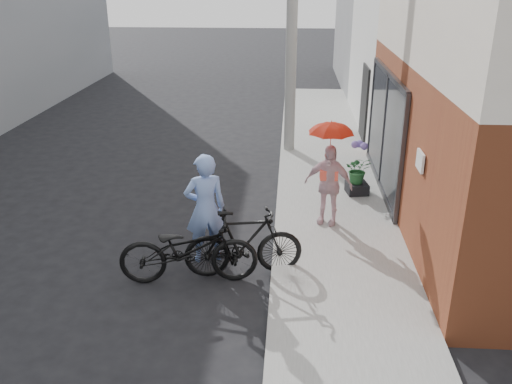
# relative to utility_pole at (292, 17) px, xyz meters

# --- Properties ---
(ground) EXTENTS (80.00, 80.00, 0.00)m
(ground) POSITION_rel_utility_pole_xyz_m (-1.10, -6.00, -3.50)
(ground) COLOR black
(ground) RESTS_ON ground
(sidewalk) EXTENTS (2.20, 24.00, 0.12)m
(sidewalk) POSITION_rel_utility_pole_xyz_m (1.00, -4.00, -3.44)
(sidewalk) COLOR gray
(sidewalk) RESTS_ON ground
(curb) EXTENTS (0.12, 24.00, 0.12)m
(curb) POSITION_rel_utility_pole_xyz_m (-0.16, -4.00, -3.44)
(curb) COLOR #9E9E99
(curb) RESTS_ON ground
(plaster_building) EXTENTS (8.00, 6.00, 7.00)m
(plaster_building) POSITION_rel_utility_pole_xyz_m (6.10, 3.00, 0.00)
(plaster_building) COLOR silver
(plaster_building) RESTS_ON ground
(utility_pole) EXTENTS (0.28, 0.28, 7.00)m
(utility_pole) POSITION_rel_utility_pole_xyz_m (0.00, 0.00, 0.00)
(utility_pole) COLOR #9E9E99
(utility_pole) RESTS_ON ground
(officer) EXTENTS (0.80, 0.66, 1.88)m
(officer) POSITION_rel_utility_pole_xyz_m (-1.34, -5.88, -2.56)
(officer) COLOR #7A99DA
(officer) RESTS_ON ground
(bike_left) EXTENTS (2.23, 1.02, 1.13)m
(bike_left) POSITION_rel_utility_pole_xyz_m (-1.50, -6.60, -2.93)
(bike_left) COLOR black
(bike_left) RESTS_ON ground
(bike_right) EXTENTS (1.95, 0.88, 1.13)m
(bike_right) POSITION_rel_utility_pole_xyz_m (-0.67, -6.33, -2.93)
(bike_right) COLOR black
(bike_right) RESTS_ON ground
(kimono_woman) EXTENTS (0.97, 0.62, 1.54)m
(kimono_woman) POSITION_rel_utility_pole_xyz_m (0.75, -4.53, -2.61)
(kimono_woman) COLOR beige
(kimono_woman) RESTS_ON sidewalk
(parasol) EXTENTS (0.80, 0.80, 0.70)m
(parasol) POSITION_rel_utility_pole_xyz_m (0.75, -4.53, -1.49)
(parasol) COLOR red
(parasol) RESTS_ON kimono_woman
(planter) EXTENTS (0.50, 0.50, 0.23)m
(planter) POSITION_rel_utility_pole_xyz_m (1.49, -3.02, -3.27)
(planter) COLOR black
(planter) RESTS_ON sidewalk
(potted_plant) EXTENTS (0.54, 0.47, 0.60)m
(potted_plant) POSITION_rel_utility_pole_xyz_m (1.49, -3.02, -2.85)
(potted_plant) COLOR #255E2E
(potted_plant) RESTS_ON planter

